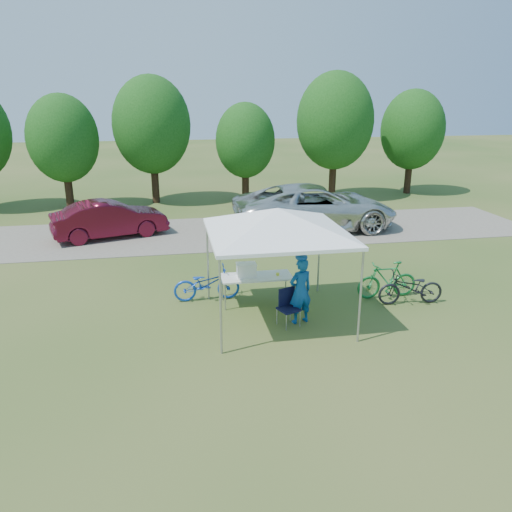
{
  "coord_description": "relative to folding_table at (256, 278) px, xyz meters",
  "views": [
    {
      "loc": [
        -2.44,
        -10.79,
        5.19
      ],
      "look_at": [
        -0.14,
        2.0,
        0.95
      ],
      "focal_mm": 35.0,
      "sensor_mm": 36.0,
      "label": 1
    }
  ],
  "objects": [
    {
      "name": "bike_blue",
      "position": [
        -1.25,
        0.43,
        -0.25
      ],
      "size": [
        1.73,
        0.63,
        0.91
      ],
      "primitive_type": "imported",
      "rotation": [
        0.0,
        0.0,
        1.58
      ],
      "color": "#1545B9",
      "rests_on": "ground"
    },
    {
      "name": "treeline",
      "position": [
        0.01,
        13.04,
        2.83
      ],
      "size": [
        24.89,
        4.28,
        6.3
      ],
      "color": "#382314",
      "rests_on": "ground"
    },
    {
      "name": "gravel_strip",
      "position": [
        0.3,
        7.0,
        -0.69
      ],
      "size": [
        24.0,
        5.0,
        0.02
      ],
      "primitive_type": "cube",
      "color": "gray",
      "rests_on": "ground"
    },
    {
      "name": "minivan",
      "position": [
        3.6,
        6.84,
        0.22
      ],
      "size": [
        6.52,
        3.13,
        1.79
      ],
      "primitive_type": "imported",
      "rotation": [
        0.0,
        0.0,
        1.6
      ],
      "color": "silver",
      "rests_on": "gravel_strip"
    },
    {
      "name": "bike_dark",
      "position": [
        3.89,
        -0.78,
        -0.25
      ],
      "size": [
        1.73,
        0.7,
        0.89
      ],
      "primitive_type": "imported",
      "rotation": [
        0.0,
        0.0,
        -1.63
      ],
      "color": "black",
      "rests_on": "ground"
    },
    {
      "name": "folding_table",
      "position": [
        0.0,
        0.0,
        0.0
      ],
      "size": [
        1.81,
        0.75,
        0.74
      ],
      "color": "white",
      "rests_on": "ground"
    },
    {
      "name": "canopy",
      "position": [
        0.3,
        -1.0,
        1.95
      ],
      "size": [
        4.53,
        4.53,
        3.0
      ],
      "color": "#A5A5AA",
      "rests_on": "ground"
    },
    {
      "name": "ground",
      "position": [
        0.3,
        -1.0,
        -0.7
      ],
      "size": [
        100.0,
        100.0,
        0.0
      ],
      "primitive_type": "plane",
      "color": "#2D5119",
      "rests_on": "ground"
    },
    {
      "name": "cooler",
      "position": [
        -0.26,
        0.0,
        0.22
      ],
      "size": [
        0.5,
        0.34,
        0.36
      ],
      "color": "white",
      "rests_on": "folding_table"
    },
    {
      "name": "ice_cream_cup",
      "position": [
        0.54,
        -0.05,
        0.07
      ],
      "size": [
        0.08,
        0.08,
        0.06
      ],
      "primitive_type": "cylinder",
      "color": "yellow",
      "rests_on": "folding_table"
    },
    {
      "name": "sedan",
      "position": [
        -4.32,
        7.11,
        0.01
      ],
      "size": [
        4.43,
        2.65,
        1.38
      ],
      "primitive_type": "imported",
      "rotation": [
        0.0,
        0.0,
        1.87
      ],
      "color": "#520D1E",
      "rests_on": "gravel_strip"
    },
    {
      "name": "cyclist",
      "position": [
        0.81,
        -1.32,
        0.1
      ],
      "size": [
        0.66,
        0.53,
        1.6
      ],
      "primitive_type": "imported",
      "rotation": [
        0.0,
        0.0,
        3.42
      ],
      "color": "#11488E",
      "rests_on": "ground"
    },
    {
      "name": "bike_green",
      "position": [
        3.47,
        -0.26,
        -0.2
      ],
      "size": [
        1.67,
        0.51,
        1.0
      ],
      "primitive_type": "imported",
      "rotation": [
        0.0,
        0.0,
        -1.55
      ],
      "color": "#1B7A35",
      "rests_on": "ground"
    },
    {
      "name": "folding_chair",
      "position": [
        0.5,
        -1.34,
        -0.19
      ],
      "size": [
        0.57,
        0.6,
        0.86
      ],
      "rotation": [
        0.0,
        0.0,
        0.37
      ],
      "color": "black",
      "rests_on": "ground"
    }
  ]
}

